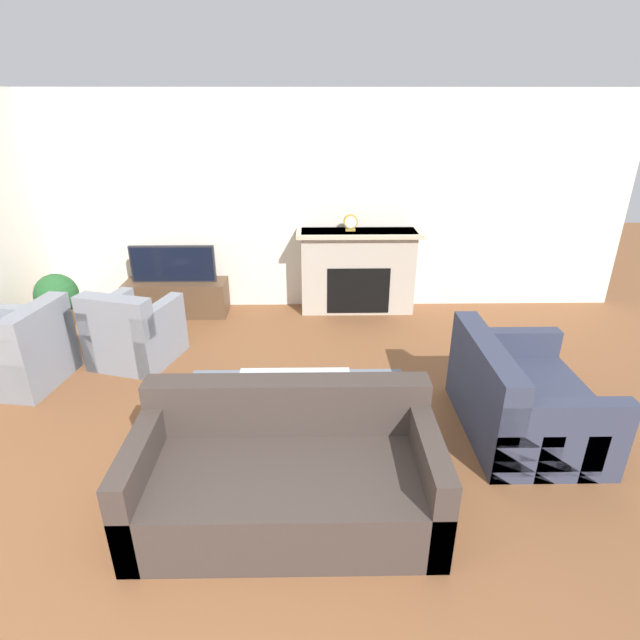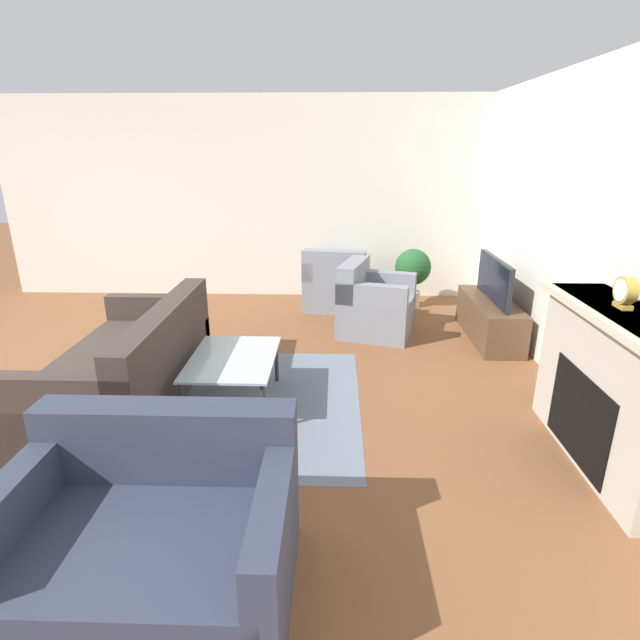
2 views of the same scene
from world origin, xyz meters
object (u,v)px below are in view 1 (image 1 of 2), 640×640
(couch_loveseat, at_px, (520,401))
(mantel_clock, at_px, (351,222))
(armchair_by_window, at_px, (19,355))
(potted_plant, at_px, (57,298))
(coffee_table, at_px, (294,392))
(couch_sectional, at_px, (287,476))
(tv, at_px, (173,264))
(armchair_accent, at_px, (134,335))

(couch_loveseat, distance_m, mantel_clock, 3.07)
(mantel_clock, bearing_deg, armchair_by_window, -151.52)
(couch_loveseat, xyz_separation_m, potted_plant, (-4.62, 1.86, 0.21))
(couch_loveseat, bearing_deg, coffee_table, 89.49)
(couch_sectional, bearing_deg, tv, 114.67)
(tv, xyz_separation_m, couch_loveseat, (3.46, -2.57, -0.39))
(tv, distance_m, potted_plant, 1.36)
(armchair_accent, distance_m, coffee_table, 2.14)
(tv, height_order, couch_sectional, tv)
(couch_sectional, relative_size, coffee_table, 2.06)
(tv, bearing_deg, mantel_clock, 2.64)
(armchair_accent, relative_size, coffee_table, 1.00)
(armchair_by_window, bearing_deg, coffee_table, 80.74)
(tv, bearing_deg, armchair_accent, -95.64)
(couch_loveseat, height_order, potted_plant, couch_loveseat)
(couch_sectional, relative_size, armchair_accent, 2.06)
(armchair_by_window, distance_m, coffee_table, 2.82)
(armchair_by_window, bearing_deg, tv, 155.36)
(potted_plant, bearing_deg, armchair_by_window, -86.79)
(couch_sectional, xyz_separation_m, mantel_clock, (0.65, 3.53, 0.89))
(couch_sectional, height_order, coffee_table, couch_sectional)
(couch_sectional, relative_size, armchair_by_window, 2.13)
(couch_loveseat, bearing_deg, potted_plant, 68.02)
(couch_sectional, xyz_separation_m, potted_plant, (-2.73, 2.72, 0.22))
(tv, distance_m, armchair_by_window, 2.06)
(couch_sectional, xyz_separation_m, couch_loveseat, (1.89, 0.86, 0.00))
(armchair_by_window, bearing_deg, potted_plant, -168.60)
(coffee_table, bearing_deg, mantel_clock, 76.55)
(tv, relative_size, potted_plant, 1.35)
(armchair_accent, xyz_separation_m, coffee_table, (1.72, -1.27, 0.08))
(armchair_by_window, bearing_deg, armchair_accent, 121.55)
(couch_sectional, distance_m, couch_loveseat, 2.08)
(armchair_by_window, distance_m, armchair_accent, 1.06)
(armchair_by_window, distance_m, potted_plant, 1.02)
(armchair_accent, relative_size, potted_plant, 1.22)
(coffee_table, bearing_deg, couch_sectional, -91.34)
(couch_sectional, height_order, couch_loveseat, same)
(couch_sectional, height_order, armchair_by_window, same)
(tv, height_order, potted_plant, tv)
(tv, height_order, couch_loveseat, tv)
(armchair_accent, bearing_deg, armchair_by_window, 39.36)
(armchair_by_window, xyz_separation_m, mantel_clock, (3.33, 1.81, 0.87))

